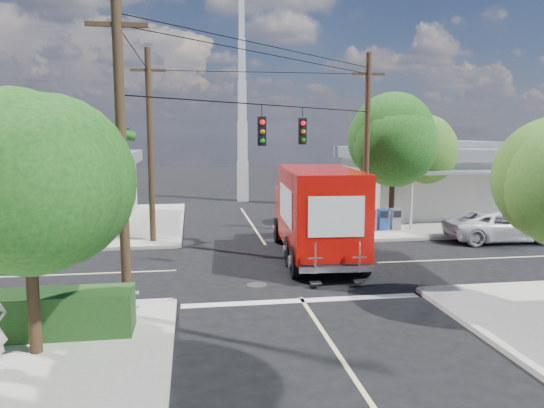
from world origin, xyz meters
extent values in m
plane|color=black|center=(0.00, 0.00, 0.00)|extent=(120.00, 120.00, 0.00)
cube|color=#A7A197|center=(11.00, 11.00, 0.07)|extent=(14.00, 14.00, 0.14)
cube|color=#B8B2A3|center=(4.00, 11.00, 0.07)|extent=(0.25, 14.00, 0.14)
cube|color=#B8B2A3|center=(11.00, 4.00, 0.07)|extent=(14.00, 0.25, 0.14)
cube|color=#A7A197|center=(-11.00, 11.00, 0.07)|extent=(14.00, 14.00, 0.14)
cube|color=#B8B2A3|center=(-4.00, 11.00, 0.07)|extent=(0.25, 14.00, 0.14)
cube|color=#B8B2A3|center=(-11.00, 4.00, 0.07)|extent=(14.00, 0.25, 0.14)
cube|color=beige|center=(0.00, 10.00, 0.01)|extent=(0.12, 12.00, 0.01)
cube|color=beige|center=(0.00, -10.00, 0.01)|extent=(0.12, 12.00, 0.01)
cube|color=beige|center=(10.00, 0.00, 0.01)|extent=(12.00, 0.12, 0.01)
cube|color=beige|center=(-10.00, 0.00, 0.01)|extent=(12.00, 0.12, 0.01)
cube|color=silver|center=(0.00, -4.30, 0.01)|extent=(7.50, 0.40, 0.01)
cube|color=silver|center=(12.50, 12.00, 1.84)|extent=(11.00, 8.00, 3.40)
cube|color=gray|center=(12.50, 12.00, 3.89)|extent=(11.80, 8.80, 0.70)
cube|color=gray|center=(12.50, 12.00, 4.39)|extent=(6.05, 4.40, 0.50)
cube|color=gray|center=(12.50, 7.10, 3.04)|extent=(9.90, 1.80, 0.15)
cylinder|color=silver|center=(8.10, 6.30, 1.59)|extent=(0.12, 0.12, 2.90)
cube|color=beige|center=(-12.00, 12.50, 1.74)|extent=(10.00, 8.00, 3.20)
cube|color=gray|center=(-12.00, 12.50, 3.69)|extent=(10.80, 8.80, 0.70)
cube|color=gray|center=(-12.00, 12.50, 4.19)|extent=(5.50, 4.40, 0.50)
cube|color=gray|center=(-12.00, 7.60, 2.84)|extent=(9.00, 1.80, 0.15)
cylinder|color=silver|center=(-8.00, 6.80, 1.49)|extent=(0.12, 0.12, 2.70)
cube|color=silver|center=(0.50, 20.00, 1.50)|extent=(0.80, 0.80, 3.00)
cube|color=silver|center=(0.50, 20.00, 4.50)|extent=(0.70, 0.70, 3.00)
cube|color=silver|center=(0.50, 20.00, 7.50)|extent=(0.60, 0.60, 3.00)
cube|color=silver|center=(0.50, 20.00, 10.50)|extent=(0.50, 0.50, 3.00)
cube|color=silver|center=(0.50, 20.00, 13.50)|extent=(0.40, 0.40, 3.00)
cylinder|color=#422D1C|center=(-7.00, -7.50, 2.00)|extent=(0.28, 0.28, 3.71)
sphere|color=#134513|center=(-7.00, -7.50, 4.32)|extent=(3.71, 3.71, 3.71)
sphere|color=#134513|center=(-7.40, -7.30, 4.55)|extent=(3.02, 3.02, 3.02)
sphere|color=#134513|center=(-6.65, -7.80, 4.20)|extent=(3.25, 3.25, 3.25)
cylinder|color=#422D1C|center=(7.20, 6.80, 2.19)|extent=(0.28, 0.28, 4.10)
sphere|color=#134513|center=(7.20, 6.80, 4.75)|extent=(4.10, 4.10, 4.10)
sphere|color=#134513|center=(6.80, 7.00, 5.00)|extent=(3.33, 3.33, 3.33)
sphere|color=#134513|center=(7.55, 6.50, 4.62)|extent=(3.58, 3.58, 3.58)
cylinder|color=#422D1C|center=(9.80, 9.00, 1.93)|extent=(0.28, 0.28, 3.58)
sphere|color=#386A22|center=(9.80, 9.00, 4.17)|extent=(3.58, 3.58, 3.58)
sphere|color=#386A22|center=(9.40, 9.20, 4.40)|extent=(2.91, 2.91, 2.91)
sphere|color=#386A22|center=(10.15, 8.70, 4.06)|extent=(3.14, 3.14, 3.14)
cylinder|color=#422D1C|center=(-7.50, 7.50, 2.64)|extent=(0.24, 0.24, 5.00)
cone|color=#1F611D|center=(-6.60, 7.50, 5.24)|extent=(0.50, 2.06, 0.98)
cone|color=#1F611D|center=(-6.94, 8.20, 5.24)|extent=(1.92, 1.68, 0.98)
cone|color=#1F611D|center=(-7.70, 8.38, 5.24)|extent=(2.12, 0.95, 0.98)
cone|color=#1F611D|center=(-8.31, 7.89, 5.24)|extent=(1.34, 2.07, 0.98)
cone|color=#1F611D|center=(-8.31, 7.11, 5.24)|extent=(1.34, 2.07, 0.98)
cone|color=#1F611D|center=(-7.70, 6.62, 5.24)|extent=(2.12, 0.95, 0.98)
cone|color=#1F611D|center=(-6.94, 6.80, 5.24)|extent=(1.92, 1.68, 0.98)
cylinder|color=#422D1C|center=(-9.50, 9.00, 2.44)|extent=(0.24, 0.24, 4.60)
cone|color=#1F611D|center=(-8.60, 9.00, 4.84)|extent=(0.50, 2.06, 0.98)
cone|color=#1F611D|center=(-8.94, 9.70, 4.84)|extent=(1.92, 1.68, 0.98)
cone|color=#1F611D|center=(-9.70, 9.88, 4.84)|extent=(2.12, 0.95, 0.98)
cone|color=#1F611D|center=(-10.31, 9.39, 4.84)|extent=(1.34, 2.07, 0.98)
cone|color=#1F611D|center=(-10.31, 8.61, 4.84)|extent=(1.34, 2.07, 0.98)
cone|color=#1F611D|center=(-9.70, 8.12, 4.84)|extent=(2.12, 0.95, 0.98)
cone|color=#1F611D|center=(-8.94, 8.30, 4.84)|extent=(1.92, 1.68, 0.98)
cylinder|color=#473321|center=(-5.20, -5.20, 4.50)|extent=(0.28, 0.28, 9.00)
cube|color=#473321|center=(-5.20, -5.20, 8.00)|extent=(1.60, 0.12, 0.12)
cylinder|color=#473321|center=(5.20, 5.20, 4.50)|extent=(0.28, 0.28, 9.00)
cube|color=#473321|center=(5.20, 5.20, 8.00)|extent=(1.60, 0.12, 0.12)
cylinder|color=#473321|center=(-5.20, 5.20, 4.50)|extent=(0.28, 0.28, 9.00)
cube|color=#473321|center=(-5.20, 5.20, 8.00)|extent=(1.60, 0.12, 0.12)
cylinder|color=black|center=(0.00, 0.00, 6.20)|extent=(10.43, 10.43, 0.04)
cube|color=black|center=(-0.80, -0.80, 5.25)|extent=(0.30, 0.24, 1.05)
sphere|color=red|center=(-0.80, -0.94, 5.58)|extent=(0.20, 0.20, 0.20)
cube|color=black|center=(1.10, 1.10, 5.25)|extent=(0.30, 0.24, 1.05)
sphere|color=red|center=(1.10, 0.96, 5.58)|extent=(0.20, 0.20, 0.20)
cube|color=silver|center=(-7.80, -5.60, 0.49)|extent=(5.94, 0.05, 0.08)
cube|color=silver|center=(-7.80, -5.60, 0.89)|extent=(5.94, 0.05, 0.08)
cube|color=silver|center=(-5.00, -5.60, 0.64)|extent=(0.09, 0.06, 1.00)
cube|color=#184016|center=(-8.00, -6.40, 0.69)|extent=(6.20, 1.20, 1.10)
cube|color=red|center=(5.80, 6.20, 0.69)|extent=(0.50, 0.50, 1.10)
cube|color=navy|center=(6.50, 6.20, 0.69)|extent=(0.50, 0.50, 1.10)
cube|color=slate|center=(7.20, 6.20, 0.69)|extent=(0.50, 0.50, 1.10)
cube|color=black|center=(1.74, 1.35, 0.59)|extent=(3.00, 8.55, 0.27)
cube|color=red|center=(1.94, 4.64, 1.46)|extent=(2.70, 1.99, 2.37)
cube|color=black|center=(1.99, 5.39, 1.89)|extent=(2.28, 0.41, 1.03)
cube|color=silver|center=(2.00, 5.61, 0.70)|extent=(2.48, 0.28, 0.38)
cube|color=red|center=(1.67, 0.38, 2.21)|extent=(3.08, 6.41, 3.13)
cube|color=white|center=(3.04, 0.30, 2.37)|extent=(0.26, 3.88, 1.40)
cube|color=white|center=(0.31, 0.47, 2.37)|extent=(0.26, 3.88, 1.40)
cube|color=white|center=(1.48, -2.76, 2.37)|extent=(1.94, 0.14, 1.40)
cube|color=silver|center=(1.47, -2.90, 0.59)|extent=(2.60, 0.43, 0.19)
cube|color=silver|center=(0.71, -2.99, 1.03)|extent=(0.49, 0.09, 1.08)
cube|color=silver|center=(2.22, -3.09, 1.03)|extent=(0.49, 0.09, 1.08)
cylinder|color=black|center=(0.69, 4.55, 0.59)|extent=(0.42, 1.21, 1.19)
cylinder|color=black|center=(3.17, 4.40, 0.59)|extent=(0.42, 1.21, 1.19)
cylinder|color=black|center=(0.30, -1.69, 0.59)|extent=(0.42, 1.21, 1.19)
cylinder|color=black|center=(2.78, -1.85, 0.59)|extent=(0.42, 1.21, 1.19)
imported|color=silver|center=(11.30, 3.16, 0.73)|extent=(5.29, 2.54, 1.46)
camera|label=1|loc=(-3.36, -19.94, 5.22)|focal=35.00mm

